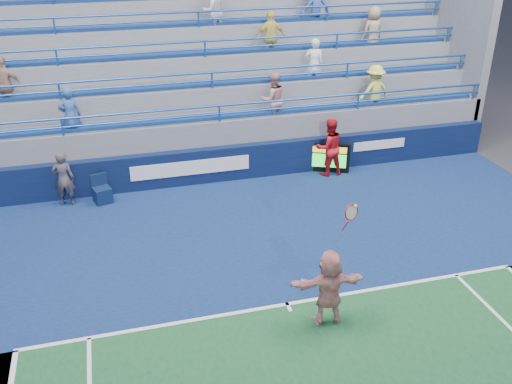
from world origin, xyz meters
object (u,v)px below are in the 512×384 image
object	(u,v)px
judge_chair	(102,194)
ball_girl	(329,147)
serve_speed_board	(327,157)
line_judge	(64,179)
tennis_player	(329,287)

from	to	relation	value
judge_chair	ball_girl	distance (m)	6.99
serve_speed_board	judge_chair	world-z (taller)	serve_speed_board
serve_speed_board	line_judge	distance (m)	8.01
serve_speed_board	ball_girl	xyz separation A→B (m)	(-0.05, -0.20, 0.43)
serve_speed_board	judge_chair	distance (m)	7.02
serve_speed_board	ball_girl	bearing A→B (deg)	-103.11
line_judge	judge_chair	bearing A→B (deg)	179.18
tennis_player	line_judge	world-z (taller)	tennis_player
judge_chair	ball_girl	bearing A→B (deg)	0.92
judge_chair	ball_girl	world-z (taller)	ball_girl
serve_speed_board	ball_girl	world-z (taller)	ball_girl
judge_chair	tennis_player	xyz separation A→B (m)	(4.27, -6.65, 0.57)
tennis_player	line_judge	size ratio (longest dim) A/B	1.65
tennis_player	line_judge	xyz separation A→B (m)	(-5.26, 6.78, -0.03)
judge_chair	line_judge	world-z (taller)	line_judge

